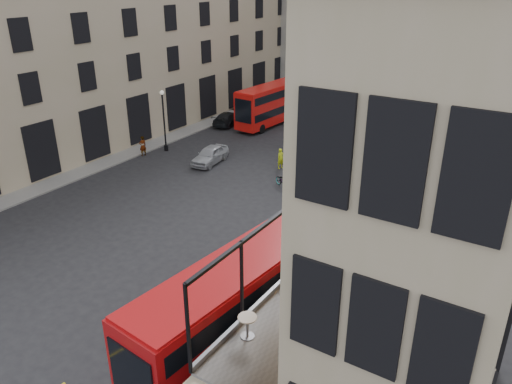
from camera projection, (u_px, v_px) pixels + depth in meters
The scene contains 31 objects.
ground at pixel (181, 336), 21.76m from camera, with size 140.00×140.00×0.00m, color black.
host_building_main at pixel (441, 242), 13.68m from camera, with size 7.26×11.40×15.10m.
host_frontage at pixel (318, 352), 17.65m from camera, with size 3.00×11.00×4.50m, color #BBA88C.
cafe_floor at pixel (321, 299), 16.70m from camera, with size 3.00×10.00×0.10m, color slate.
building_left at pixel (90, 8), 45.73m from camera, with size 14.60×50.60×22.00m.
gateway at pixel (416, 19), 57.26m from camera, with size 35.00×10.60×18.00m.
pavement_far at pixel (368, 116), 53.90m from camera, with size 40.00×12.00×0.12m, color slate.
pavement_left at pixel (73, 159), 41.78m from camera, with size 8.00×48.00×0.12m, color slate.
traffic_light_near at pixel (294, 187), 30.49m from camera, with size 0.16×0.20×3.80m.
traffic_light_far at pixel (248, 103), 49.67m from camera, with size 0.16×0.20×3.80m.
street_lamp_a at pixel (164, 124), 42.97m from camera, with size 0.36×0.36×5.33m.
street_lamp_b at pixel (356, 103), 49.87m from camera, with size 0.36×0.36×5.33m.
bus_near at pixel (244, 300), 19.99m from camera, with size 3.62×11.39×4.47m.
bus_far at pixel (274, 102), 50.73m from camera, with size 2.96×10.27×4.05m.
car_a at pixel (210, 155), 40.88m from camera, with size 1.65×4.09×1.39m, color #9D9FA4.
car_b at pixel (350, 137), 45.06m from camera, with size 1.63×4.67×1.54m, color #B8170B.
car_c at pixel (229, 118), 51.00m from camera, with size 1.86×4.57×1.33m, color black.
bicycle at pixel (284, 181), 36.36m from camera, with size 0.65×1.87×0.98m, color gray.
cyclist at pixel (281, 159), 39.71m from camera, with size 0.60×0.40×1.65m, color #C1D616.
pedestrian_a at pixel (262, 119), 49.80m from camera, with size 0.94×0.73×1.93m, color gray.
pedestrian_b at pixel (326, 106), 55.00m from camera, with size 1.00×0.58×1.55m, color gray.
pedestrian_c at pixel (414, 111), 53.03m from camera, with size 0.91×0.38×1.56m, color gray.
pedestrian_d at pixel (457, 129), 46.92m from camera, with size 0.87×0.57×1.78m, color gray.
pedestrian_e at pixel (143, 146), 42.40m from camera, with size 0.64×0.42×1.74m, color gray.
cafe_table_near at pixel (247, 324), 14.71m from camera, with size 0.58×0.58×0.72m.
cafe_table_mid at pixel (302, 266), 17.61m from camera, with size 0.55×0.55×0.69m.
cafe_table_far at pixel (332, 241), 19.07m from camera, with size 0.65×0.65×0.81m.
cafe_chair_a at pixel (302, 364), 13.52m from camera, with size 0.45×0.45×0.80m.
cafe_chair_b at pixel (343, 316), 15.44m from camera, with size 0.41×0.41×0.76m.
cafe_chair_c at pixel (331, 303), 15.99m from camera, with size 0.51×0.51×0.88m.
cafe_chair_d at pixel (386, 257), 18.58m from camera, with size 0.39×0.39×0.77m.
Camera 1 is at (12.08, -12.78, 14.65)m, focal length 35.00 mm.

